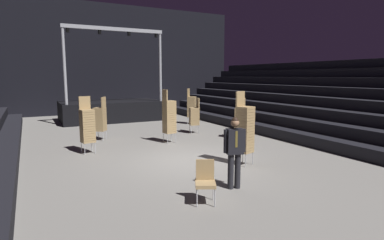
% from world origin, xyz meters
% --- Properties ---
extents(ground_plane, '(22.00, 30.00, 0.10)m').
position_xyz_m(ground_plane, '(0.00, 0.00, -0.05)').
color(ground_plane, slate).
extents(arena_end_wall, '(22.00, 0.30, 8.00)m').
position_xyz_m(arena_end_wall, '(0.00, 15.00, 4.00)').
color(arena_end_wall, black).
rests_on(arena_end_wall, ground_plane).
extents(bleacher_bank_right, '(6.00, 24.00, 3.60)m').
position_xyz_m(bleacher_bank_right, '(8.00, 1.00, 1.80)').
color(bleacher_bank_right, black).
rests_on(bleacher_bank_right, ground_plane).
extents(stage_riser, '(6.03, 3.42, 5.51)m').
position_xyz_m(stage_riser, '(0.00, 10.85, 0.67)').
color(stage_riser, black).
rests_on(stage_riser, ground_plane).
extents(man_with_tie, '(0.57, 0.32, 1.79)m').
position_xyz_m(man_with_tie, '(-0.21, -2.81, 1.02)').
color(man_with_tie, black).
rests_on(man_with_tie, ground_plane).
extents(chair_stack_front_left, '(0.48, 0.48, 2.22)m').
position_xyz_m(chair_stack_front_left, '(0.55, 2.97, 1.11)').
color(chair_stack_front_left, '#B2B5BA').
rests_on(chair_stack_front_left, ground_plane).
extents(chair_stack_front_right, '(0.62, 0.62, 1.79)m').
position_xyz_m(chair_stack_front_right, '(3.70, 2.33, 0.90)').
color(chair_stack_front_right, '#B2B5BA').
rests_on(chair_stack_front_right, ground_plane).
extents(chair_stack_mid_left, '(0.61, 0.61, 1.88)m').
position_xyz_m(chair_stack_mid_left, '(-1.90, 4.83, 0.94)').
color(chair_stack_mid_left, '#B2B5BA').
rests_on(chair_stack_mid_left, ground_plane).
extents(chair_stack_mid_right, '(0.62, 0.62, 2.05)m').
position_xyz_m(chair_stack_mid_right, '(3.75, 7.10, 1.03)').
color(chair_stack_mid_right, '#B2B5BA').
rests_on(chair_stack_mid_right, ground_plane).
extents(chair_stack_mid_centre, '(0.50, 0.50, 2.05)m').
position_xyz_m(chair_stack_mid_centre, '(-2.80, 2.62, 1.03)').
color(chair_stack_mid_centre, '#B2B5BA').
rests_on(chair_stack_mid_centre, ground_plane).
extents(chair_stack_rear_left, '(0.54, 0.54, 1.71)m').
position_xyz_m(chair_stack_rear_left, '(2.51, 4.43, 0.86)').
color(chair_stack_rear_left, '#B2B5BA').
rests_on(chair_stack_rear_left, ground_plane).
extents(chair_stack_rear_right, '(0.56, 0.56, 2.31)m').
position_xyz_m(chair_stack_rear_right, '(1.29, -1.21, 1.15)').
color(chair_stack_rear_right, '#B2B5BA').
rests_on(chair_stack_rear_right, ground_plane).
extents(loose_chair_near_man, '(0.59, 0.59, 0.95)m').
position_xyz_m(loose_chair_near_man, '(-1.28, -3.24, 0.53)').
color(loose_chair_near_man, '#B2B5BA').
rests_on(loose_chair_near_man, ground_plane).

